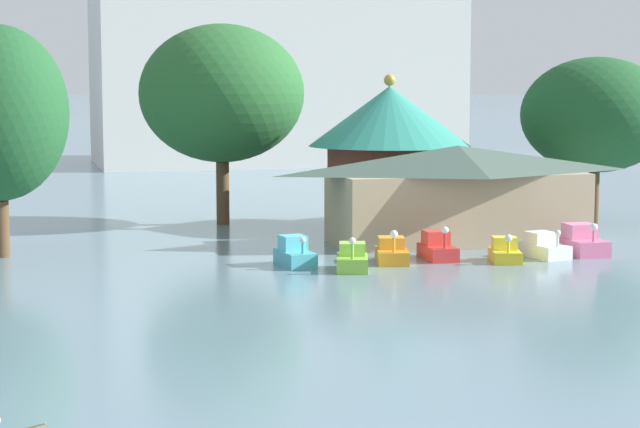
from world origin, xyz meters
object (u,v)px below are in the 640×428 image
at_px(pedal_boat_pink, 582,242).
at_px(shoreline_tree_mid, 222,94).
at_px(background_building_block, 272,44).
at_px(green_roof_pavilion, 389,148).
at_px(pedal_boat_cyan, 295,254).
at_px(pedal_boat_red, 437,248).
at_px(boathouse, 458,192).
at_px(pedal_boat_orange, 392,252).
at_px(shoreline_tree_right, 596,115).
at_px(pedal_boat_white, 544,247).
at_px(pedal_boat_lime, 352,259).
at_px(pedal_boat_yellow, 505,252).

xyz_separation_m(pedal_boat_pink, shoreline_tree_mid, (-15.30, 16.83, 7.37)).
distance_m(pedal_boat_pink, background_building_block, 71.41).
bearing_deg(shoreline_tree_mid, green_roof_pavilion, -23.82).
relative_size(pedal_boat_cyan, pedal_boat_red, 1.00).
bearing_deg(boathouse, pedal_boat_orange, -135.31).
bearing_deg(pedal_boat_red, green_roof_pavilion, 175.13).
distance_m(pedal_boat_red, background_building_block, 71.42).
bearing_deg(shoreline_tree_right, pedal_boat_orange, -145.63).
relative_size(pedal_boat_white, boathouse, 0.20).
height_order(pedal_boat_white, pedal_boat_pink, pedal_boat_pink).
xyz_separation_m(pedal_boat_cyan, shoreline_tree_right, (21.90, 11.47, 6.11)).
distance_m(pedal_boat_red, green_roof_pavilion, 13.12).
distance_m(pedal_boat_orange, boathouse, 8.23).
xyz_separation_m(pedal_boat_lime, green_roof_pavilion, (6.59, 14.37, 4.28)).
xyz_separation_m(pedal_boat_white, green_roof_pavilion, (-3.71, 13.06, 4.29)).
xyz_separation_m(pedal_boat_orange, pedal_boat_white, (7.82, -0.34, 0.00)).
relative_size(pedal_boat_white, green_roof_pavilion, 0.30).
distance_m(pedal_boat_lime, pedal_boat_orange, 2.98).
xyz_separation_m(pedal_boat_cyan, pedal_boat_white, (12.56, -0.61, -0.06)).
bearing_deg(boathouse, pedal_boat_pink, -51.17).
distance_m(pedal_boat_cyan, pedal_boat_pink, 14.85).
bearing_deg(shoreline_tree_mid, background_building_block, 74.14).
height_order(pedal_boat_pink, green_roof_pavilion, green_roof_pavilion).
xyz_separation_m(pedal_boat_yellow, boathouse, (0.23, 6.70, 2.28)).
xyz_separation_m(pedal_boat_pink, shoreline_tree_right, (7.06, 11.74, 6.06)).
distance_m(pedal_boat_cyan, boathouse, 11.85).
relative_size(pedal_boat_orange, pedal_boat_red, 1.06).
height_order(pedal_boat_red, shoreline_tree_mid, shoreline_tree_mid).
distance_m(pedal_boat_white, shoreline_tree_mid, 22.81).
xyz_separation_m(pedal_boat_lime, boathouse, (8.10, 7.22, 2.25)).
bearing_deg(boathouse, shoreline_tree_right, 28.15).
relative_size(pedal_boat_cyan, background_building_block, 0.07).
bearing_deg(shoreline_tree_mid, pedal_boat_red, -64.92).
relative_size(pedal_boat_cyan, pedal_boat_orange, 0.95).
distance_m(boathouse, shoreline_tree_mid, 16.47).
height_order(pedal_boat_white, background_building_block, background_building_block).
height_order(green_roof_pavilion, background_building_block, background_building_block).
relative_size(pedal_boat_pink, boathouse, 0.20).
bearing_deg(pedal_boat_orange, pedal_boat_white, 101.24).
bearing_deg(boathouse, pedal_boat_yellow, -92.00).
relative_size(boathouse, shoreline_tree_mid, 1.19).
distance_m(pedal_boat_cyan, pedal_boat_yellow, 10.23).
bearing_deg(pedal_boat_orange, pedal_boat_red, 112.89).
distance_m(pedal_boat_orange, background_building_block, 72.12).
xyz_separation_m(pedal_boat_orange, pedal_boat_red, (2.49, 0.40, 0.06)).
bearing_deg(shoreline_tree_mid, pedal_boat_cyan, -88.43).
bearing_deg(boathouse, pedal_boat_red, -121.25).
bearing_deg(pedal_boat_yellow, shoreline_tree_mid, -134.48).
relative_size(pedal_boat_pink, shoreline_tree_right, 0.29).
xyz_separation_m(green_roof_pavilion, shoreline_tree_mid, (-9.31, 4.11, 3.20)).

